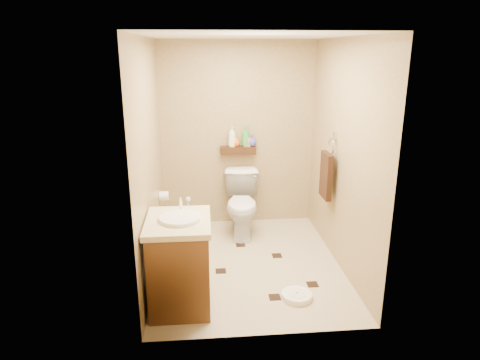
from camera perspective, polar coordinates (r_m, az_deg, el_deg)
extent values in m
plane|color=#C0AF8C|center=(4.84, 1.01, -11.06)|extent=(2.50, 2.50, 0.00)
cube|color=tan|center=(5.62, -0.32, 5.97)|extent=(2.00, 0.04, 2.40)
cube|color=tan|center=(3.22, 3.55, -2.59)|extent=(2.00, 0.04, 2.40)
cube|color=tan|center=(4.41, -11.95, 2.50)|extent=(0.04, 2.50, 2.40)
cube|color=tan|center=(4.62, 13.54, 3.06)|extent=(0.04, 2.50, 2.40)
cube|color=silver|center=(4.27, 1.19, 18.67)|extent=(2.00, 2.50, 0.02)
cube|color=#3D2610|center=(5.58, -0.24, 3.99)|extent=(0.46, 0.14, 0.10)
cube|color=black|center=(4.69, -2.58, -12.02)|extent=(0.11, 0.11, 0.01)
cube|color=black|center=(5.02, 4.94, -10.01)|extent=(0.11, 0.11, 0.01)
cube|color=black|center=(4.26, 4.65, -15.30)|extent=(0.11, 0.11, 0.01)
cube|color=black|center=(5.27, -6.18, -8.67)|extent=(0.11, 0.11, 0.01)
cube|color=black|center=(4.51, 9.63, -13.55)|extent=(0.11, 0.11, 0.01)
cube|color=black|center=(5.25, 0.08, -8.64)|extent=(0.11, 0.11, 0.01)
imported|color=white|center=(5.43, 0.29, -3.26)|extent=(0.49, 0.80, 0.79)
cube|color=brown|center=(4.00, -8.01, -11.21)|extent=(0.53, 0.65, 0.79)
cube|color=beige|center=(3.82, -8.27, -5.62)|extent=(0.57, 0.69, 0.05)
cylinder|color=white|center=(3.81, -7.99, -5.19)|extent=(0.37, 0.37, 0.05)
cylinder|color=silver|center=(3.99, -7.89, -3.10)|extent=(0.03, 0.03, 0.12)
cylinder|color=white|center=(4.26, 7.58, -15.06)|extent=(0.37, 0.37, 0.05)
cylinder|color=white|center=(4.24, 7.59, -14.72)|extent=(0.17, 0.17, 0.01)
cylinder|color=#1A6960|center=(5.76, -6.82, -5.80)|extent=(0.10, 0.10, 0.11)
cylinder|color=white|center=(5.69, -6.89, -3.95)|extent=(0.02, 0.02, 0.31)
sphere|color=white|center=(5.64, -6.94, -2.57)|extent=(0.07, 0.07, 0.07)
cube|color=silver|center=(4.81, 12.58, 5.86)|extent=(0.03, 0.06, 0.08)
torus|color=silver|center=(4.82, 12.09, 4.46)|extent=(0.02, 0.19, 0.19)
cube|color=#371F10|center=(4.89, 11.40, 0.57)|extent=(0.06, 0.30, 0.52)
cylinder|color=white|center=(5.19, -10.12, -2.10)|extent=(0.11, 0.11, 0.11)
cylinder|color=silver|center=(5.18, -10.59, -1.48)|extent=(0.04, 0.02, 0.02)
imported|color=white|center=(5.53, -1.07, 5.82)|extent=(0.14, 0.14, 0.27)
imported|color=#FFFD35|center=(5.54, -0.92, 5.30)|extent=(0.10, 0.10, 0.16)
imported|color=#EB521B|center=(5.55, -0.55, 5.17)|extent=(0.15, 0.15, 0.14)
imported|color=green|center=(5.55, 0.78, 5.85)|extent=(0.11, 0.11, 0.26)
imported|color=#E2744B|center=(5.56, 0.93, 5.42)|extent=(0.09, 0.09, 0.18)
imported|color=#4342A7|center=(5.57, 1.61, 5.30)|extent=(0.13, 0.13, 0.15)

